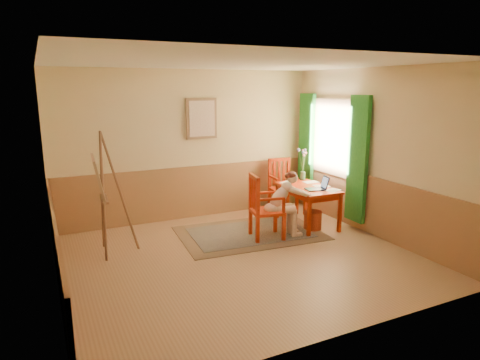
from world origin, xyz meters
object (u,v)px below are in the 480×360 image
chair_left (264,207)px  figure (283,201)px  easel (101,182)px  laptop (318,187)px  chair_back (282,185)px  table (308,192)px

chair_left → figure: size_ratio=0.97×
chair_left → easel: 2.58m
chair_left → laptop: size_ratio=2.61×
chair_back → figure: size_ratio=0.95×
laptop → table: bearing=101.2°
laptop → chair_left: bearing=-178.7°
chair_left → chair_back: 1.69m
table → laptop: bearing=-78.8°
chair_back → easel: (-3.59, -0.78, 0.57)m
table → figure: size_ratio=1.10×
laptop → chair_back: bearing=89.3°
chair_left → figure: bearing=-9.3°
chair_back → table: bearing=-93.7°
figure → easel: bearing=169.3°
chair_left → easel: size_ratio=0.58×
easel → chair_left: bearing=-10.9°
laptop → easel: bearing=172.8°
chair_back → laptop: (-0.01, -1.24, 0.23)m
table → chair_left: (-1.05, -0.27, -0.09)m
figure → laptop: figure is taller
chair_left → figure: 0.35m
table → chair_back: (0.06, 0.99, -0.10)m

